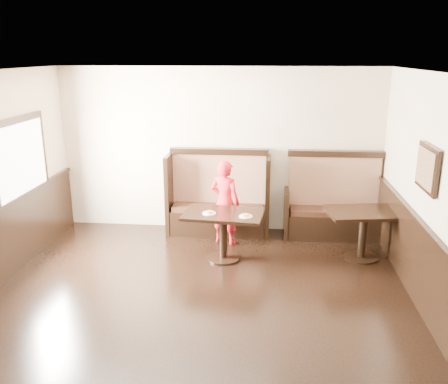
# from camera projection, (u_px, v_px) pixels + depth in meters

# --- Properties ---
(ground) EXTENTS (7.00, 7.00, 0.00)m
(ground) POSITION_uv_depth(u_px,v_px,m) (187.00, 340.00, 5.17)
(ground) COLOR black
(ground) RESTS_ON ground
(room_shell) EXTENTS (7.00, 7.00, 7.00)m
(room_shell) POSITION_uv_depth(u_px,v_px,m) (163.00, 272.00, 5.27)
(room_shell) COLOR beige
(room_shell) RESTS_ON ground
(booth_main) EXTENTS (1.75, 0.72, 1.45)m
(booth_main) POSITION_uv_depth(u_px,v_px,m) (218.00, 203.00, 8.16)
(booth_main) COLOR black
(booth_main) RESTS_ON ground
(booth_neighbor) EXTENTS (1.65, 0.72, 1.45)m
(booth_neighbor) POSITION_uv_depth(u_px,v_px,m) (333.00, 209.00, 8.00)
(booth_neighbor) COLOR black
(booth_neighbor) RESTS_ON ground
(table_main) EXTENTS (1.22, 0.83, 0.74)m
(table_main) POSITION_uv_depth(u_px,v_px,m) (223.00, 224.00, 7.04)
(table_main) COLOR black
(table_main) RESTS_ON ground
(table_neighbor) EXTENTS (1.19, 0.88, 0.76)m
(table_neighbor) POSITION_uv_depth(u_px,v_px,m) (364.00, 223.00, 7.06)
(table_neighbor) COLOR black
(table_neighbor) RESTS_ON ground
(child) EXTENTS (0.59, 0.49, 1.39)m
(child) POSITION_uv_depth(u_px,v_px,m) (225.00, 202.00, 7.62)
(child) COLOR red
(child) RESTS_ON ground
(pizza_plate_left) EXTENTS (0.20, 0.20, 0.04)m
(pizza_plate_left) POSITION_uv_depth(u_px,v_px,m) (209.00, 213.00, 6.96)
(pizza_plate_left) COLOR white
(pizza_plate_left) RESTS_ON table_main
(pizza_plate_right) EXTENTS (0.20, 0.20, 0.04)m
(pizza_plate_right) POSITION_uv_depth(u_px,v_px,m) (246.00, 216.00, 6.83)
(pizza_plate_right) COLOR white
(pizza_plate_right) RESTS_ON table_main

